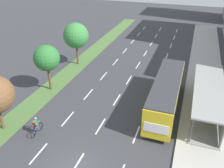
{
  "coord_description": "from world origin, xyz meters",
  "views": [
    {
      "loc": [
        6.93,
        -10.84,
        14.43
      ],
      "look_at": [
        -1.0,
        11.77,
        1.2
      ],
      "focal_mm": 38.23,
      "sensor_mm": 36.0,
      "label": 1
    }
  ],
  "objects_px": {
    "bus": "(166,92)",
    "cyclist": "(36,126)",
    "median_tree_second": "(47,58)",
    "median_tree_third": "(76,36)",
    "bus_shelter": "(210,97)"
  },
  "relations": [
    {
      "from": "median_tree_third",
      "to": "median_tree_second",
      "type": "bearing_deg",
      "value": -87.92
    },
    {
      "from": "bus",
      "to": "cyclist",
      "type": "height_order",
      "value": "bus"
    },
    {
      "from": "cyclist",
      "to": "median_tree_second",
      "type": "xyz_separation_m",
      "value": [
        -3.07,
        7.24,
        3.3
      ]
    },
    {
      "from": "bus_shelter",
      "to": "cyclist",
      "type": "height_order",
      "value": "bus_shelter"
    },
    {
      "from": "bus_shelter",
      "to": "bus",
      "type": "bearing_deg",
      "value": -170.86
    },
    {
      "from": "bus",
      "to": "cyclist",
      "type": "distance_m",
      "value": 13.0
    },
    {
      "from": "bus",
      "to": "cyclist",
      "type": "relative_size",
      "value": 6.2
    },
    {
      "from": "bus_shelter",
      "to": "cyclist",
      "type": "distance_m",
      "value": 16.92
    },
    {
      "from": "cyclist",
      "to": "median_tree_third",
      "type": "xyz_separation_m",
      "value": [
        -3.35,
        15.01,
        3.56
      ]
    },
    {
      "from": "cyclist",
      "to": "median_tree_second",
      "type": "distance_m",
      "value": 8.53
    },
    {
      "from": "bus",
      "to": "median_tree_third",
      "type": "height_order",
      "value": "median_tree_third"
    },
    {
      "from": "cyclist",
      "to": "median_tree_third",
      "type": "relative_size",
      "value": 0.3
    },
    {
      "from": "median_tree_second",
      "to": "median_tree_third",
      "type": "bearing_deg",
      "value": 92.08
    },
    {
      "from": "bus_shelter",
      "to": "median_tree_second",
      "type": "bearing_deg",
      "value": -175.9
    },
    {
      "from": "bus_shelter",
      "to": "median_tree_third",
      "type": "height_order",
      "value": "median_tree_third"
    }
  ]
}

